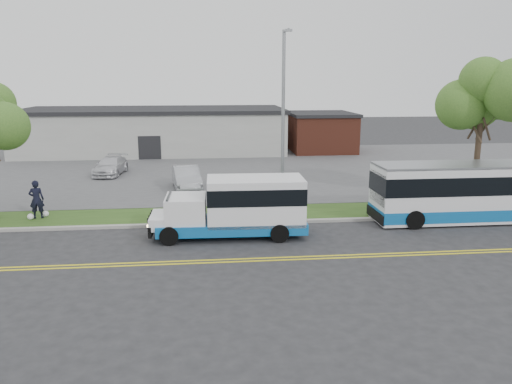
{
  "coord_description": "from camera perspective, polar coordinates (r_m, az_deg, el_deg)",
  "views": [
    {
      "loc": [
        -1.11,
        -23.09,
        7.23
      ],
      "look_at": [
        1.43,
        1.38,
        1.6
      ],
      "focal_mm": 35.0,
      "sensor_mm": 36.0,
      "label": 1
    }
  ],
  "objects": [
    {
      "name": "verge",
      "position": [
        26.98,
        -3.37,
        -2.56
      ],
      "size": [
        80.0,
        3.3,
        0.1
      ],
      "primitive_type": "cube",
      "color": "#264416",
      "rests_on": "ground"
    },
    {
      "name": "pedestrian",
      "position": [
        28.16,
        -23.79,
        -0.78
      ],
      "size": [
        0.79,
        0.57,
        2.02
      ],
      "primitive_type": "imported",
      "rotation": [
        0.0,
        0.0,
        3.27
      ],
      "color": "black",
      "rests_on": "verge"
    },
    {
      "name": "lane_line_north",
      "position": [
        20.58,
        -2.49,
        -7.67
      ],
      "size": [
        70.0,
        0.12,
        0.01
      ],
      "primitive_type": "cube",
      "color": "yellow",
      "rests_on": "ground"
    },
    {
      "name": "grocery_bag_left",
      "position": [
        28.22,
        -24.37,
        -2.58
      ],
      "size": [
        0.32,
        0.32,
        0.32
      ],
      "primitive_type": "sphere",
      "color": "white",
      "rests_on": "verge"
    },
    {
      "name": "ground",
      "position": [
        24.22,
        -3.05,
        -4.5
      ],
      "size": [
        140.0,
        140.0,
        0.0
      ],
      "primitive_type": "plane",
      "color": "#28282B",
      "rests_on": "ground"
    },
    {
      "name": "grocery_bag_right",
      "position": [
        28.5,
        -22.91,
        -2.31
      ],
      "size": [
        0.32,
        0.32,
        0.32
      ],
      "primitive_type": "sphere",
      "color": "white",
      "rests_on": "verge"
    },
    {
      "name": "tree_east",
      "position": [
        30.16,
        24.51,
        9.81
      ],
      "size": [
        5.2,
        5.2,
        8.33
      ],
      "color": "#34251C",
      "rests_on": "verge"
    },
    {
      "name": "shuttle_bus",
      "position": [
        23.1,
        -1.83,
        -1.54
      ],
      "size": [
        7.27,
        2.58,
        2.76
      ],
      "rotation": [
        0.0,
        0.0,
        -0.02
      ],
      "color": "#0E5DA2",
      "rests_on": "ground"
    },
    {
      "name": "transit_bus",
      "position": [
        28.08,
        24.03,
        0.03
      ],
      "size": [
        10.85,
        2.62,
        3.01
      ],
      "rotation": [
        0.0,
        0.0,
        -0.0
      ],
      "color": "white",
      "rests_on": "ground"
    },
    {
      "name": "streetlight_near",
      "position": [
        26.21,
        3.13,
        8.51
      ],
      "size": [
        0.35,
        1.53,
        9.5
      ],
      "color": "gray",
      "rests_on": "verge"
    },
    {
      "name": "parked_car_a",
      "position": [
        32.93,
        -7.95,
        1.61
      ],
      "size": [
        2.23,
        4.78,
        1.52
      ],
      "primitive_type": "imported",
      "rotation": [
        0.0,
        0.0,
        0.14
      ],
      "color": "#9FA1A6",
      "rests_on": "parking_lot"
    },
    {
      "name": "parking_lot",
      "position": [
        40.74,
        -4.29,
        2.71
      ],
      "size": [
        80.0,
        25.0,
        0.1
      ],
      "primitive_type": "cube",
      "color": "#4C4C4F",
      "rests_on": "ground"
    },
    {
      "name": "brick_wing",
      "position": [
        50.71,
        7.39,
        6.83
      ],
      "size": [
        6.3,
        7.3,
        3.9
      ],
      "color": "brown",
      "rests_on": "ground"
    },
    {
      "name": "curb",
      "position": [
        25.25,
        -3.18,
        -3.59
      ],
      "size": [
        80.0,
        0.3,
        0.15
      ],
      "primitive_type": "cube",
      "color": "#9E9B93",
      "rests_on": "ground"
    },
    {
      "name": "lane_line_south",
      "position": [
        20.3,
        -2.44,
        -7.97
      ],
      "size": [
        70.0,
        0.12,
        0.01
      ],
      "primitive_type": "cube",
      "color": "yellow",
      "rests_on": "ground"
    },
    {
      "name": "commercial_building",
      "position": [
        50.57,
        -11.54,
        6.91
      ],
      "size": [
        25.4,
        10.4,
        4.35
      ],
      "color": "#9E9E99",
      "rests_on": "ground"
    },
    {
      "name": "parked_car_b",
      "position": [
        39.28,
        -16.28,
        2.89
      ],
      "size": [
        2.29,
        4.69,
        1.31
      ],
      "primitive_type": "imported",
      "rotation": [
        0.0,
        0.0,
        -0.1
      ],
      "color": "silver",
      "rests_on": "parking_lot"
    }
  ]
}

